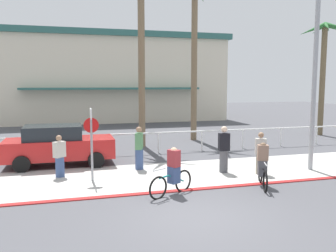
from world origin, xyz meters
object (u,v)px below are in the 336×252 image
Objects in this scene: palm_tree_3 at (195,27)px; pedestrian_1 at (60,158)px; palm_tree_2 at (141,17)px; car_red_1 at (58,145)px; pedestrian_0 at (260,155)px; pedestrian_3 at (139,150)px; cyclist_teal_0 at (173,172)px; cyclist_black_1 at (263,166)px; pedestrian_2 at (224,151)px; stop_sign_bike_lane at (91,134)px; streetlight_curb at (319,61)px; palm_tree_4 at (323,49)px.

pedestrian_1 is (-7.70, -6.96, -6.00)m from palm_tree_3.
palm_tree_2 is 2.07× the size of car_red_1.
pedestrian_3 is (-4.25, 1.95, 0.06)m from pedestrian_0.
cyclist_teal_0 is 0.94× the size of cyclist_black_1.
pedestrian_3 is (-0.39, 3.41, 0.11)m from cyclist_teal_0.
car_red_1 is 2.44× the size of pedestrian_2.
stop_sign_bike_lane is 5.91m from cyclist_black_1.
car_red_1 is (-9.65, 3.73, -3.41)m from streetlight_curb.
streetlight_curb is 4.35× the size of pedestrian_3.
palm_tree_2 is 0.99× the size of palm_tree_3.
palm_tree_4 is (12.28, 1.14, -1.22)m from palm_tree_2.
palm_tree_3 is 5.70× the size of pedestrian_0.
pedestrian_2 is at bearing -24.03° from pedestrian_3.
pedestrian_2 reaches higher than pedestrian_3.
palm_tree_4 is at bearing 36.22° from pedestrian_2.
pedestrian_0 reaches higher than cyclist_black_1.
palm_tree_2 is (3.07, 6.36, 5.18)m from stop_sign_bike_lane.
pedestrian_2 is at bearing -1.43° from stop_sign_bike_lane.
pedestrian_1 is 0.90× the size of pedestrian_3.
palm_tree_4 reaches higher than cyclist_black_1.
pedestrian_2 is (6.13, -2.99, -0.03)m from car_red_1.
pedestrian_3 reaches higher than cyclist_black_1.
cyclist_teal_0 is (-4.29, -10.01, -6.01)m from palm_tree_3.
cyclist_black_1 is (6.62, -5.01, -0.18)m from car_red_1.
cyclist_black_1 is 1.10× the size of pedestrian_1.
cyclist_teal_0 is (-0.77, -8.54, -6.16)m from palm_tree_2.
pedestrian_1 is (-9.56, 1.73, -3.57)m from streetlight_curb.
pedestrian_2 is at bearing -73.96° from palm_tree_2.
stop_sign_bike_lane is 5.01m from pedestrian_2.
palm_tree_4 is 15.60m from pedestrian_3.
pedestrian_0 is (3.87, 1.46, 0.04)m from cyclist_teal_0.
streetlight_curb reaches higher than cyclist_black_1.
palm_tree_2 is 9.24m from pedestrian_1.
palm_tree_2 is 5.33× the size of cyclist_black_1.
car_red_1 is at bearing 158.86° from streetlight_curb.
pedestrian_2 is (-3.51, 0.74, -3.43)m from streetlight_curb.
stop_sign_bike_lane is 0.34× the size of streetlight_curb.
palm_tree_2 reaches higher than palm_tree_4.
cyclist_black_1 is at bearing -24.72° from pedestrian_1.
streetlight_curb reaches higher than cyclist_teal_0.
stop_sign_bike_lane is 0.28× the size of palm_tree_3.
car_red_1 is 6.82m from pedestrian_2.
streetlight_curb is 4.66× the size of pedestrian_0.
streetlight_curb is (8.45, -0.86, 2.60)m from stop_sign_bike_lane.
stop_sign_bike_lane reaches higher than cyclist_black_1.
pedestrian_1 is at bearing -87.47° from car_red_1.
palm_tree_2 reaches higher than cyclist_black_1.
car_red_1 reaches higher than pedestrian_0.
pedestrian_0 is 1.03× the size of pedestrian_1.
stop_sign_bike_lane reaches higher than cyclist_teal_0.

